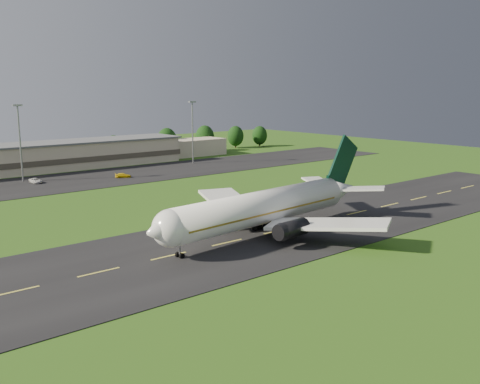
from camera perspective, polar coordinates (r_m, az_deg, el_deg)
ground at (r=79.97m, az=-7.61°, el=-6.85°), size 360.00×360.00×0.00m
taxiway at (r=79.95m, az=-7.61°, el=-6.82°), size 220.00×30.00×0.10m
apron at (r=144.56m, az=-23.03°, el=0.42°), size 260.00×30.00×0.10m
airliner at (r=90.04m, az=2.66°, el=-1.66°), size 51.27×42.00×15.57m
terminal at (r=168.74m, az=-23.47°, el=3.14°), size 145.00×16.00×8.40m
light_mast_centre at (r=152.05m, az=-22.47°, el=5.77°), size 2.40×1.20×20.35m
light_mast_east at (r=176.38m, az=-5.09°, el=7.16°), size 2.40×1.20×20.35m
tree_line at (r=190.90m, az=-13.75°, el=4.82°), size 195.66×9.69×10.13m
service_vehicle_c at (r=149.28m, az=-20.97°, el=1.15°), size 2.33×4.67×1.27m
service_vehicle_d at (r=151.30m, az=-12.36°, el=1.74°), size 4.65×3.44×1.25m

